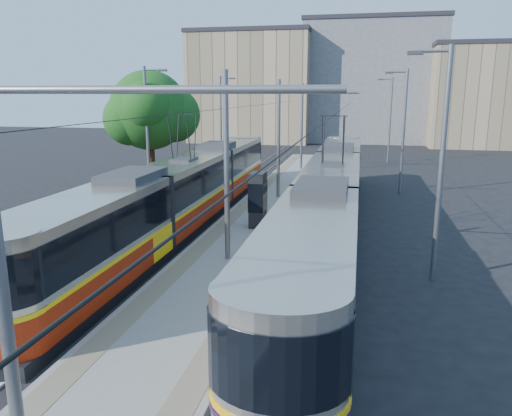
# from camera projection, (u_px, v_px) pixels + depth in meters

# --- Properties ---
(ground) EXTENTS (160.00, 160.00, 0.00)m
(ground) POSITION_uv_depth(u_px,v_px,m) (139.00, 379.00, 11.56)
(ground) COLOR black
(ground) RESTS_ON ground
(platform) EXTENTS (4.00, 50.00, 0.30)m
(platform) POSITION_uv_depth(u_px,v_px,m) (269.00, 210.00, 27.75)
(platform) COLOR gray
(platform) RESTS_ON ground
(tactile_strip_left) EXTENTS (0.70, 50.00, 0.01)m
(tactile_strip_left) POSITION_uv_depth(u_px,v_px,m) (244.00, 206.00, 28.01)
(tactile_strip_left) COLOR gray
(tactile_strip_left) RESTS_ON platform
(tactile_strip_right) EXTENTS (0.70, 50.00, 0.01)m
(tactile_strip_right) POSITION_uv_depth(u_px,v_px,m) (295.00, 208.00, 27.43)
(tactile_strip_right) COLOR gray
(tactile_strip_right) RESTS_ON platform
(rails) EXTENTS (8.71, 70.00, 0.03)m
(rails) POSITION_uv_depth(u_px,v_px,m) (269.00, 212.00, 27.78)
(rails) COLOR gray
(rails) RESTS_ON ground
(tram_left) EXTENTS (2.43, 28.54, 5.50)m
(tram_left) POSITION_uv_depth(u_px,v_px,m) (185.00, 192.00, 24.63)
(tram_left) COLOR black
(tram_left) RESTS_ON ground
(tram_right) EXTENTS (2.43, 32.09, 5.50)m
(tram_right) POSITION_uv_depth(u_px,v_px,m) (331.00, 197.00, 22.84)
(tram_right) COLOR black
(tram_right) RESTS_ON ground
(catenary) EXTENTS (9.20, 70.00, 7.00)m
(catenary) POSITION_uv_depth(u_px,v_px,m) (259.00, 135.00, 24.06)
(catenary) COLOR slate
(catenary) RESTS_ON platform
(street_lamps) EXTENTS (15.18, 38.22, 8.00)m
(street_lamps) POSITION_uv_depth(u_px,v_px,m) (281.00, 132.00, 30.67)
(street_lamps) COLOR slate
(street_lamps) RESTS_ON ground
(shelter) EXTENTS (0.72, 1.17, 2.59)m
(shelter) POSITION_uv_depth(u_px,v_px,m) (258.00, 198.00, 23.44)
(shelter) COLOR black
(shelter) RESTS_ON platform
(tree) EXTENTS (5.45, 5.04, 7.91)m
(tree) POSITION_uv_depth(u_px,v_px,m) (155.00, 112.00, 31.35)
(tree) COLOR #382314
(tree) RESTS_ON ground
(building_left) EXTENTS (16.32, 12.24, 14.64)m
(building_left) POSITION_uv_depth(u_px,v_px,m) (254.00, 87.00, 69.17)
(building_left) COLOR tan
(building_left) RESTS_ON ground
(building_centre) EXTENTS (18.36, 14.28, 16.16)m
(building_centre) POSITION_uv_depth(u_px,v_px,m) (372.00, 82.00, 69.65)
(building_centre) COLOR gray
(building_centre) RESTS_ON ground
(building_right) EXTENTS (14.28, 10.20, 12.48)m
(building_right) POSITION_uv_depth(u_px,v_px,m) (488.00, 96.00, 61.56)
(building_right) COLOR tan
(building_right) RESTS_ON ground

